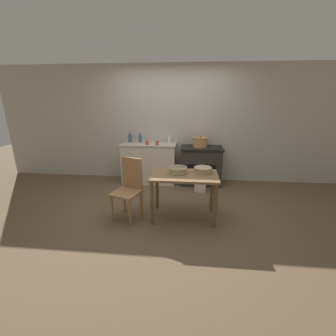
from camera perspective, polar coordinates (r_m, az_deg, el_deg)
The scene contains 15 objects.
ground_plane at distance 3.99m, azimuth -0.74°, elevation -10.19°, with size 14.00×14.00×0.00m, color brown.
wall_back at distance 5.14m, azimuth 1.20°, elevation 11.03°, with size 8.00×0.07×2.55m.
counter_cabinet at distance 5.08m, azimuth -4.76°, elevation 1.34°, with size 1.20×0.56×0.89m.
stove at distance 5.01m, azimuth 8.40°, elevation 0.67°, with size 0.89×0.57×0.83m.
work_table at distance 3.49m, azimuth 4.11°, elevation -3.49°, with size 1.03×0.62×0.73m.
chair at distance 3.59m, azimuth -9.92°, elevation -4.82°, with size 0.51×0.51×0.96m.
flour_sack at distance 4.66m, azimuth 8.13°, elevation -3.99°, with size 0.23×0.16×0.32m, color beige.
stock_pot at distance 4.90m, azimuth 8.17°, elevation 6.53°, with size 0.33×0.33×0.23m.
mixing_bowl_large at distance 3.50m, azimuth 2.48°, elevation -0.42°, with size 0.29×0.29×0.09m.
mixing_bowl_small at distance 3.56m, azimuth 8.87°, elevation -0.38°, with size 0.28×0.28×0.08m.
bottle_far_left at distance 5.05m, azimuth 0.28°, elevation 7.29°, with size 0.08×0.08×0.18m.
bottle_left at distance 5.14m, azimuth -9.60°, elevation 7.47°, with size 0.08×0.08×0.23m.
bottle_mid_left at distance 5.12m, azimuth -7.10°, elevation 7.42°, with size 0.07×0.07×0.21m.
cup_center_left at distance 4.84m, azimuth -5.29°, elevation 6.43°, with size 0.07×0.07×0.08m, color #B74C42.
cup_center at distance 4.76m, azimuth -2.74°, elevation 6.39°, with size 0.07×0.07×0.10m, color #B74C42.
Camera 1 is at (0.40, -3.51, 1.85)m, focal length 24.00 mm.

